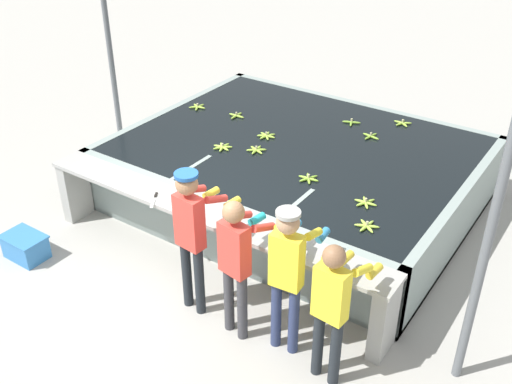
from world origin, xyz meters
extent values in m
plane|color=#A3A099|center=(0.00, 0.00, 0.00)|extent=(80.00, 80.00, 0.00)
cube|color=gray|center=(0.00, 2.36, 0.03)|extent=(4.82, 3.82, 0.06)
cube|color=gray|center=(0.00, 0.51, 0.46)|extent=(4.82, 0.12, 0.92)
cube|color=gray|center=(0.00, 4.21, 0.46)|extent=(4.82, 0.12, 0.92)
cube|color=gray|center=(-2.35, 2.36, 0.46)|extent=(0.12, 3.82, 0.92)
cube|color=gray|center=(2.35, 2.36, 0.46)|extent=(0.12, 3.82, 0.92)
cube|color=black|center=(0.00, 2.36, 0.49)|extent=(4.58, 3.58, 0.85)
cube|color=gray|center=(-0.80, 0.97, 0.46)|extent=(0.06, 0.80, 0.92)
cube|color=gray|center=(0.80, 0.97, 0.46)|extent=(0.06, 0.80, 0.92)
cube|color=#9E9E99|center=(0.00, 0.23, 0.89)|extent=(4.82, 0.45, 0.05)
cube|color=#9E9E99|center=(-2.31, 0.23, 0.43)|extent=(0.16, 0.41, 0.87)
cube|color=#9E9E99|center=(2.31, 0.23, 0.43)|extent=(0.16, 0.41, 0.87)
cylinder|color=#1E2328|center=(0.18, -0.34, 0.44)|extent=(0.11, 0.11, 0.87)
cylinder|color=#1E2328|center=(0.37, -0.36, 0.44)|extent=(0.11, 0.11, 0.87)
cube|color=#DB3D33|center=(0.28, -0.35, 1.18)|extent=(0.34, 0.20, 0.62)
sphere|color=#9E704C|center=(0.28, -0.35, 1.64)|extent=(0.24, 0.24, 0.24)
cylinder|color=#1E5199|center=(0.28, -0.35, 1.74)|extent=(0.25, 0.25, 0.04)
cylinder|color=#DB3D33|center=(0.14, -0.08, 1.40)|extent=(0.11, 0.32, 0.18)
cylinder|color=gold|center=(0.17, 0.17, 1.24)|extent=(0.10, 0.21, 0.08)
cylinder|color=#DB3D33|center=(0.46, -0.11, 1.40)|extent=(0.11, 0.32, 0.18)
cylinder|color=gold|center=(0.49, 0.14, 1.24)|extent=(0.10, 0.21, 0.08)
cylinder|color=#38383D|center=(0.80, -0.38, 0.41)|extent=(0.11, 0.11, 0.83)
cylinder|color=#38383D|center=(1.00, -0.41, 0.41)|extent=(0.11, 0.11, 0.83)
cube|color=#DB3D33|center=(0.90, -0.40, 1.12)|extent=(0.34, 0.22, 0.58)
sphere|color=#9E704C|center=(0.90, -0.40, 1.55)|extent=(0.22, 0.22, 0.22)
cylinder|color=#DB3D33|center=(0.78, -0.13, 1.33)|extent=(0.13, 0.32, 0.18)
cylinder|color=#1EA3AD|center=(0.82, 0.12, 1.16)|extent=(0.11, 0.21, 0.08)
cylinder|color=#DB3D33|center=(1.09, -0.18, 1.33)|extent=(0.13, 0.32, 0.18)
cylinder|color=#1EA3AD|center=(1.13, 0.07, 1.16)|extent=(0.11, 0.21, 0.08)
cylinder|color=navy|center=(1.35, -0.30, 0.42)|extent=(0.11, 0.11, 0.84)
cylinder|color=navy|center=(1.55, -0.28, 0.42)|extent=(0.11, 0.11, 0.84)
cube|color=yellow|center=(1.45, -0.29, 1.14)|extent=(0.34, 0.20, 0.60)
sphere|color=tan|center=(1.45, -0.29, 1.58)|extent=(0.23, 0.23, 0.23)
cylinder|color=#9E9E99|center=(1.45, -0.29, 1.68)|extent=(0.24, 0.24, 0.04)
cylinder|color=yellow|center=(1.26, -0.06, 1.35)|extent=(0.11, 0.32, 0.18)
cylinder|color=teal|center=(1.24, 0.19, 1.19)|extent=(0.10, 0.21, 0.08)
cylinder|color=yellow|center=(1.58, -0.03, 1.35)|extent=(0.11, 0.32, 0.18)
cylinder|color=teal|center=(1.56, 0.22, 1.19)|extent=(0.10, 0.21, 0.08)
cylinder|color=#1E2328|center=(1.90, -0.40, 0.40)|extent=(0.11, 0.11, 0.79)
cylinder|color=#1E2328|center=(2.10, -0.42, 0.40)|extent=(0.11, 0.11, 0.79)
cube|color=yellow|center=(2.00, -0.41, 1.08)|extent=(0.33, 0.20, 0.56)
sphere|color=#896042|center=(2.00, -0.41, 1.49)|extent=(0.22, 0.22, 0.22)
cylinder|color=yellow|center=(1.86, -0.15, 1.27)|extent=(0.11, 0.32, 0.18)
cylinder|color=gold|center=(1.88, 0.10, 1.11)|extent=(0.10, 0.21, 0.08)
cylinder|color=yellow|center=(2.18, -0.17, 1.27)|extent=(0.11, 0.32, 0.18)
cylinder|color=gold|center=(2.20, 0.07, 1.11)|extent=(0.10, 0.21, 0.08)
ellipsoid|color=#93BC3D|center=(-0.55, 2.32, 0.93)|extent=(0.17, 0.09, 0.04)
ellipsoid|color=#93BC3D|center=(-0.55, 2.27, 0.93)|extent=(0.16, 0.12, 0.04)
ellipsoid|color=#93BC3D|center=(-0.51, 2.24, 0.93)|extent=(0.06, 0.17, 0.04)
ellipsoid|color=#93BC3D|center=(-0.46, 2.26, 0.93)|extent=(0.14, 0.15, 0.04)
ellipsoid|color=#93BC3D|center=(-0.45, 2.30, 0.93)|extent=(0.17, 0.05, 0.04)
ellipsoid|color=#93BC3D|center=(-0.47, 2.34, 0.93)|extent=(0.12, 0.16, 0.04)
ellipsoid|color=#93BC3D|center=(-0.52, 2.35, 0.93)|extent=(0.09, 0.17, 0.04)
cylinder|color=tan|center=(-0.50, 2.30, 0.97)|extent=(0.03, 0.03, 0.04)
ellipsoid|color=#75A333|center=(0.32, 3.37, 0.93)|extent=(0.10, 0.17, 0.04)
ellipsoid|color=#75A333|center=(0.35, 3.44, 0.93)|extent=(0.17, 0.10, 0.04)
ellipsoid|color=#75A333|center=(0.28, 3.48, 0.93)|extent=(0.10, 0.17, 0.04)
ellipsoid|color=#75A333|center=(0.25, 3.40, 0.93)|extent=(0.17, 0.10, 0.04)
cylinder|color=tan|center=(0.30, 3.42, 0.97)|extent=(0.03, 0.03, 0.04)
ellipsoid|color=#7FAD33|center=(0.61, 1.50, 0.93)|extent=(0.10, 0.17, 0.04)
ellipsoid|color=#7FAD33|center=(0.67, 1.50, 0.93)|extent=(0.13, 0.16, 0.04)
ellipsoid|color=#7FAD33|center=(0.69, 1.55, 0.93)|extent=(0.17, 0.05, 0.04)
ellipsoid|color=#7FAD33|center=(0.66, 1.60, 0.93)|extent=(0.10, 0.17, 0.04)
ellipsoid|color=#7FAD33|center=(0.60, 1.59, 0.93)|extent=(0.13, 0.16, 0.04)
ellipsoid|color=#7FAD33|center=(0.58, 1.54, 0.93)|extent=(0.17, 0.05, 0.04)
cylinder|color=tan|center=(0.64, 1.55, 0.97)|extent=(0.03, 0.03, 0.04)
ellipsoid|color=#7FAD33|center=(0.70, 3.15, 0.93)|extent=(0.17, 0.07, 0.04)
ellipsoid|color=#7FAD33|center=(0.74, 3.08, 0.93)|extent=(0.07, 0.17, 0.04)
ellipsoid|color=#7FAD33|center=(0.81, 3.12, 0.93)|extent=(0.17, 0.07, 0.04)
ellipsoid|color=#7FAD33|center=(0.77, 3.19, 0.93)|extent=(0.07, 0.17, 0.04)
cylinder|color=tan|center=(0.76, 3.13, 0.97)|extent=(0.03, 0.03, 0.04)
ellipsoid|color=#93BC3D|center=(-1.34, 2.64, 0.93)|extent=(0.17, 0.04, 0.04)
ellipsoid|color=#93BC3D|center=(-1.28, 2.58, 0.93)|extent=(0.04, 0.17, 0.04)
ellipsoid|color=#93BC3D|center=(-1.23, 2.64, 0.93)|extent=(0.17, 0.04, 0.04)
ellipsoid|color=#93BC3D|center=(-1.29, 2.69, 0.93)|extent=(0.04, 0.17, 0.04)
cylinder|color=tan|center=(-1.28, 2.64, 0.97)|extent=(0.03, 0.03, 0.04)
ellipsoid|color=#93BC3D|center=(-0.37, 1.89, 0.93)|extent=(0.06, 0.17, 0.04)
ellipsoid|color=#93BC3D|center=(-0.41, 1.86, 0.93)|extent=(0.17, 0.10, 0.04)
ellipsoid|color=#93BC3D|center=(-0.41, 1.80, 0.93)|extent=(0.16, 0.13, 0.04)
ellipsoid|color=#93BC3D|center=(-0.35, 1.78, 0.93)|extent=(0.06, 0.17, 0.04)
ellipsoid|color=#93BC3D|center=(-0.31, 1.82, 0.93)|extent=(0.17, 0.10, 0.04)
ellipsoid|color=#93BC3D|center=(-0.32, 1.87, 0.93)|extent=(0.16, 0.13, 0.04)
cylinder|color=tan|center=(-0.36, 1.84, 0.97)|extent=(0.03, 0.03, 0.04)
ellipsoid|color=#9EC642|center=(-2.04, 2.53, 0.93)|extent=(0.14, 0.15, 0.04)
ellipsoid|color=#9EC642|center=(-1.98, 2.52, 0.93)|extent=(0.11, 0.17, 0.04)
ellipsoid|color=#9EC642|center=(-1.95, 2.58, 0.93)|extent=(0.17, 0.06, 0.04)
ellipsoid|color=#9EC642|center=(-2.00, 2.63, 0.93)|extent=(0.06, 0.17, 0.04)
ellipsoid|color=#9EC642|center=(-2.05, 2.60, 0.93)|extent=(0.17, 0.11, 0.04)
cylinder|color=tan|center=(-2.01, 2.57, 0.97)|extent=(0.03, 0.03, 0.04)
ellipsoid|color=#9EC642|center=(-0.85, 1.68, 0.93)|extent=(0.15, 0.14, 0.04)
ellipsoid|color=#9EC642|center=(-0.86, 1.64, 0.93)|extent=(0.17, 0.06, 0.04)
ellipsoid|color=#9EC642|center=(-0.83, 1.60, 0.93)|extent=(0.12, 0.17, 0.04)
ellipsoid|color=#9EC642|center=(-0.78, 1.59, 0.93)|extent=(0.10, 0.17, 0.04)
ellipsoid|color=#9EC642|center=(-0.75, 1.63, 0.93)|extent=(0.17, 0.08, 0.04)
ellipsoid|color=#9EC642|center=(-0.76, 1.68, 0.93)|extent=(0.16, 0.13, 0.04)
ellipsoid|color=#9EC642|center=(-0.80, 1.70, 0.93)|extent=(0.05, 0.17, 0.04)
cylinder|color=tan|center=(-0.80, 1.65, 0.97)|extent=(0.03, 0.03, 0.04)
ellipsoid|color=#93BC3D|center=(0.94, 3.88, 0.93)|extent=(0.08, 0.17, 0.04)
ellipsoid|color=#93BC3D|center=(0.90, 3.83, 0.93)|extent=(0.17, 0.05, 0.04)
ellipsoid|color=#93BC3D|center=(0.93, 3.78, 0.93)|extent=(0.10, 0.17, 0.04)
ellipsoid|color=#93BC3D|center=(1.00, 3.80, 0.93)|extent=(0.15, 0.14, 0.04)
ellipsoid|color=#93BC3D|center=(1.00, 3.86, 0.93)|extent=(0.16, 0.12, 0.04)
cylinder|color=tan|center=(0.95, 3.83, 0.97)|extent=(0.03, 0.03, 0.04)
ellipsoid|color=#93BC3D|center=(1.45, 1.47, 0.93)|extent=(0.13, 0.16, 0.04)
ellipsoid|color=#93BC3D|center=(1.43, 1.42, 0.93)|extent=(0.17, 0.05, 0.04)
ellipsoid|color=#93BC3D|center=(1.46, 1.38, 0.93)|extent=(0.11, 0.17, 0.04)
ellipsoid|color=#93BC3D|center=(1.52, 1.38, 0.93)|extent=(0.13, 0.16, 0.04)
ellipsoid|color=#93BC3D|center=(1.54, 1.43, 0.93)|extent=(0.17, 0.05, 0.04)
ellipsoid|color=#93BC3D|center=(1.51, 1.48, 0.93)|extent=(0.11, 0.17, 0.04)
cylinder|color=tan|center=(1.48, 1.43, 0.97)|extent=(0.03, 0.03, 0.04)
ellipsoid|color=#9EC642|center=(1.67, 1.01, 0.93)|extent=(0.16, 0.13, 0.04)
ellipsoid|color=#9EC642|center=(1.66, 0.96, 0.93)|extent=(0.17, 0.10, 0.04)
ellipsoid|color=#9EC642|center=(1.70, 0.93, 0.93)|extent=(0.06, 0.17, 0.04)
ellipsoid|color=#9EC642|center=(1.76, 0.95, 0.93)|extent=(0.16, 0.13, 0.04)
ellipsoid|color=#9EC642|center=(1.76, 1.00, 0.93)|extent=(0.17, 0.10, 0.04)
ellipsoid|color=#9EC642|center=(1.72, 1.04, 0.93)|extent=(0.06, 0.17, 0.04)
cylinder|color=tan|center=(1.71, 0.98, 0.97)|extent=(0.03, 0.03, 0.04)
ellipsoid|color=#93BC3D|center=(-0.33, 0.28, 0.94)|extent=(0.17, 0.10, 0.04)
ellipsoid|color=#93BC3D|center=(-0.28, 0.25, 0.94)|extent=(0.06, 0.17, 0.04)
ellipsoid|color=#93BC3D|center=(-0.23, 0.27, 0.94)|extent=(0.16, 0.13, 0.04)
ellipsoid|color=#93BC3D|center=(-0.22, 0.32, 0.94)|extent=(0.17, 0.10, 0.04)
ellipsoid|color=#93BC3D|center=(-0.27, 0.36, 0.94)|extent=(0.06, 0.17, 0.04)
ellipsoid|color=#93BC3D|center=(-0.32, 0.34, 0.94)|extent=(0.16, 0.13, 0.04)
cylinder|color=tan|center=(-0.28, 0.30, 0.97)|extent=(0.03, 0.03, 0.04)
cube|color=silver|center=(-0.59, -0.01, 0.93)|extent=(0.13, 0.19, 0.00)
cube|color=black|center=(-0.69, 0.16, 0.93)|extent=(0.07, 0.10, 0.02)
cube|color=silver|center=(1.16, 0.03, 0.93)|extent=(0.13, 0.19, 0.00)
cube|color=black|center=(1.06, 0.20, 0.93)|extent=(0.07, 0.10, 0.02)
cube|color=#3375B7|center=(-2.12, -0.82, 0.15)|extent=(0.52, 0.36, 0.30)
cube|color=#3375B7|center=(-2.12, -0.82, 0.31)|extent=(0.55, 0.39, 0.02)
cylinder|color=slate|center=(-3.49, 2.21, 1.60)|extent=(0.09, 0.09, 3.20)
cylinder|color=slate|center=(3.08, 0.37, 1.60)|extent=(0.09, 0.09, 3.20)
camera|label=1|loc=(3.81, -4.27, 4.66)|focal=42.00mm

